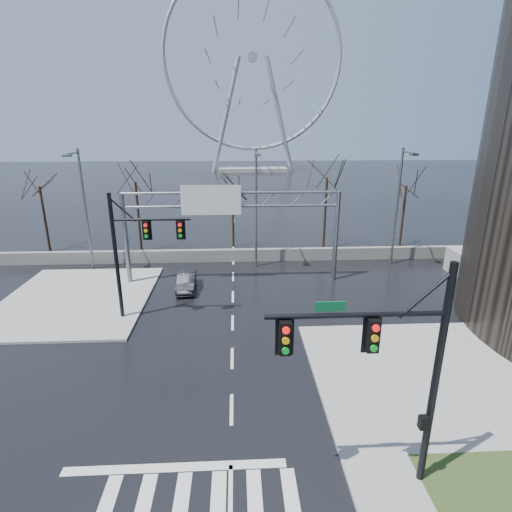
{
  "coord_description": "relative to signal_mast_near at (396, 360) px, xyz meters",
  "views": [
    {
      "loc": [
        0.34,
        -14.38,
        11.66
      ],
      "look_at": [
        1.52,
        9.08,
        4.0
      ],
      "focal_mm": 28.0,
      "sensor_mm": 36.0,
      "label": 1
    }
  ],
  "objects": [
    {
      "name": "tree_far_left",
      "position": [
        -23.14,
        28.04,
        0.7
      ],
      "size": [
        3.5,
        3.5,
        7.0
      ],
      "color": "black",
      "rests_on": "ground"
    },
    {
      "name": "ground",
      "position": [
        -5.14,
        4.04,
        -4.87
      ],
      "size": [
        260.0,
        260.0,
        0.0
      ],
      "primitive_type": "plane",
      "color": "black",
      "rests_on": "ground"
    },
    {
      "name": "streetlight_right",
      "position": [
        8.86,
        22.2,
        1.01
      ],
      "size": [
        0.5,
        2.55,
        10.0
      ],
      "color": "slate",
      "rests_on": "ground"
    },
    {
      "name": "sidewalk_far",
      "position": [
        -16.14,
        16.04,
        -4.8
      ],
      "size": [
        10.0,
        12.0,
        0.15
      ],
      "primitive_type": "cube",
      "color": "gray",
      "rests_on": "ground"
    },
    {
      "name": "signal_mast_near",
      "position": [
        0.0,
        0.0,
        0.0
      ],
      "size": [
        5.52,
        0.41,
        8.0
      ],
      "color": "black",
      "rests_on": "ground"
    },
    {
      "name": "ferris_wheel",
      "position": [
        -0.14,
        99.04,
        21.26
      ],
      "size": [
        45.0,
        6.0,
        50.91
      ],
      "color": "gray",
      "rests_on": "ground"
    },
    {
      "name": "sidewalk_right_ext",
      "position": [
        4.86,
        6.04,
        -4.8
      ],
      "size": [
        12.0,
        10.0,
        0.15
      ],
      "primitive_type": "cube",
      "color": "gray",
      "rests_on": "ground"
    },
    {
      "name": "tree_left",
      "position": [
        -14.14,
        27.54,
        1.1
      ],
      "size": [
        3.75,
        3.75,
        7.5
      ],
      "color": "black",
      "rests_on": "ground"
    },
    {
      "name": "streetlight_mid",
      "position": [
        -3.14,
        22.2,
        1.01
      ],
      "size": [
        0.5,
        2.55,
        10.0
      ],
      "color": "slate",
      "rests_on": "ground"
    },
    {
      "name": "tree_center",
      "position": [
        -5.14,
        28.54,
        0.3
      ],
      "size": [
        3.25,
        3.25,
        6.5
      ],
      "color": "black",
      "rests_on": "ground"
    },
    {
      "name": "tree_far_right",
      "position": [
        11.86,
        28.04,
        0.54
      ],
      "size": [
        3.4,
        3.4,
        6.8
      ],
      "color": "black",
      "rests_on": "ground"
    },
    {
      "name": "streetlight_left",
      "position": [
        -17.14,
        22.2,
        1.01
      ],
      "size": [
        0.5,
        2.55,
        10.0
      ],
      "color": "slate",
      "rests_on": "ground"
    },
    {
      "name": "grass_strip",
      "position": [
        3.86,
        -0.96,
        -4.72
      ],
      "size": [
        5.0,
        4.0,
        0.02
      ],
      "primitive_type": "cube",
      "color": "#2F401A",
      "rests_on": "sidewalk_near"
    },
    {
      "name": "barrier_wall",
      "position": [
        -5.14,
        24.04,
        -4.32
      ],
      "size": [
        52.0,
        0.5,
        1.1
      ],
      "primitive_type": "cube",
      "color": "slate",
      "rests_on": "ground"
    },
    {
      "name": "sign_gantry",
      "position": [
        -5.52,
        19.0,
        0.31
      ],
      "size": [
        16.36,
        0.4,
        7.6
      ],
      "color": "slate",
      "rests_on": "ground"
    },
    {
      "name": "car",
      "position": [
        -8.6,
        17.56,
        -4.26
      ],
      "size": [
        1.44,
        3.79,
        1.23
      ],
      "primitive_type": "imported",
      "rotation": [
        0.0,
        0.0,
        0.04
      ],
      "color": "black",
      "rests_on": "ground"
    },
    {
      "name": "tree_right",
      "position": [
        3.86,
        27.54,
        1.34
      ],
      "size": [
        3.9,
        3.9,
        7.8
      ],
      "color": "black",
      "rests_on": "ground"
    },
    {
      "name": "signal_mast_far",
      "position": [
        -11.01,
        13.0,
        -0.04
      ],
      "size": [
        4.72,
        0.41,
        8.0
      ],
      "color": "black",
      "rests_on": "ground"
    }
  ]
}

